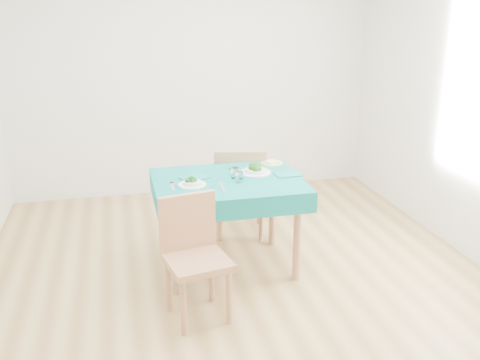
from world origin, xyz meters
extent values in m
cube|color=olive|center=(0.00, 0.00, -0.01)|extent=(4.00, 4.50, 0.02)
cube|color=silver|center=(0.00, 2.25, 1.35)|extent=(4.00, 0.02, 2.70)
cube|color=silver|center=(0.00, -2.25, 1.35)|extent=(4.00, 0.02, 2.70)
cube|color=#08615E|center=(-0.03, 0.30, 0.38)|extent=(1.15, 0.87, 0.76)
cube|color=#946745|center=(-0.39, -0.38, 0.50)|extent=(0.48, 0.51, 1.00)
cube|color=#946745|center=(0.23, 0.96, 0.57)|extent=(0.55, 0.59, 1.14)
cube|color=silver|center=(-0.47, 0.23, 0.76)|extent=(0.03, 0.19, 0.00)
cube|color=silver|center=(-0.11, 0.12, 0.76)|extent=(0.03, 0.23, 0.00)
cube|color=silver|center=(0.08, 0.49, 0.76)|extent=(0.09, 0.16, 0.00)
cube|color=silver|center=(0.51, 0.36, 0.76)|extent=(0.08, 0.22, 0.00)
cube|color=#0C6B67|center=(-0.28, 0.39, 0.76)|extent=(0.25, 0.22, 0.01)
cube|color=#0C6B67|center=(0.47, 0.29, 0.76)|extent=(0.21, 0.15, 0.01)
cylinder|color=white|center=(0.04, 0.33, 0.80)|extent=(0.07, 0.07, 0.09)
cylinder|color=white|center=(0.04, 0.21, 0.80)|extent=(0.07, 0.07, 0.09)
cylinder|color=#C8DE6C|center=(0.43, 0.64, 0.76)|extent=(0.19, 0.19, 0.01)
cube|color=beige|center=(0.43, 0.64, 0.77)|extent=(0.11, 0.11, 0.01)
camera|label=1|loc=(-0.85, -3.59, 2.09)|focal=40.00mm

